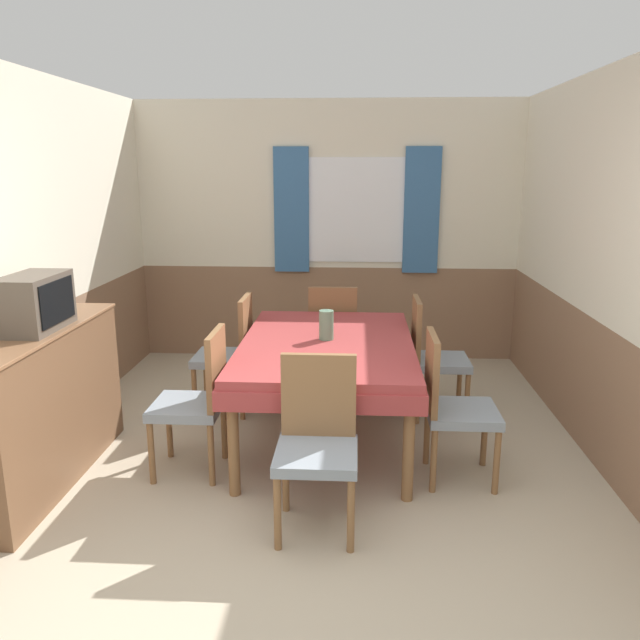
{
  "coord_description": "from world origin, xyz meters",
  "views": [
    {
      "loc": [
        0.3,
        -2.37,
        1.95
      ],
      "look_at": [
        0.05,
        1.88,
        0.91
      ],
      "focal_mm": 35.0,
      "sensor_mm": 36.0,
      "label": 1
    }
  ],
  "objects_px": {
    "chair_right_near": "(451,403)",
    "chair_right_far": "(432,353)",
    "chair_left_near": "(198,397)",
    "chair_left_far": "(231,350)",
    "sideboard": "(37,406)",
    "vase": "(326,325)",
    "chair_head_window": "(333,333)",
    "tv": "(35,302)",
    "chair_head_near": "(317,438)",
    "dining_table": "(327,354)"
  },
  "relations": [
    {
      "from": "vase",
      "to": "chair_left_near",
      "type": "bearing_deg",
      "value": -144.62
    },
    {
      "from": "chair_head_window",
      "to": "sideboard",
      "type": "bearing_deg",
      "value": -134.41
    },
    {
      "from": "tv",
      "to": "chair_right_near",
      "type": "bearing_deg",
      "value": 3.32
    },
    {
      "from": "chair_head_window",
      "to": "chair_head_near",
      "type": "distance_m",
      "value": 2.22
    },
    {
      "from": "dining_table",
      "to": "chair_left_far",
      "type": "xyz_separation_m",
      "value": [
        -0.81,
        0.53,
        -0.14
      ]
    },
    {
      "from": "tv",
      "to": "chair_right_far",
      "type": "bearing_deg",
      "value": 25.44
    },
    {
      "from": "chair_head_near",
      "to": "vase",
      "type": "distance_m",
      "value": 1.2
    },
    {
      "from": "dining_table",
      "to": "chair_head_window",
      "type": "relative_size",
      "value": 1.93
    },
    {
      "from": "dining_table",
      "to": "sideboard",
      "type": "height_order",
      "value": "sideboard"
    },
    {
      "from": "chair_left_far",
      "to": "chair_left_near",
      "type": "bearing_deg",
      "value": -180.0
    },
    {
      "from": "chair_right_far",
      "to": "chair_right_near",
      "type": "bearing_deg",
      "value": 0.0
    },
    {
      "from": "dining_table",
      "to": "chair_right_far",
      "type": "distance_m",
      "value": 0.98
    },
    {
      "from": "chair_right_near",
      "to": "chair_right_far",
      "type": "bearing_deg",
      "value": -180.0
    },
    {
      "from": "dining_table",
      "to": "tv",
      "type": "relative_size",
      "value": 3.64
    },
    {
      "from": "chair_left_far",
      "to": "chair_head_window",
      "type": "height_order",
      "value": "same"
    },
    {
      "from": "dining_table",
      "to": "chair_right_near",
      "type": "height_order",
      "value": "chair_right_near"
    },
    {
      "from": "chair_left_near",
      "to": "sideboard",
      "type": "bearing_deg",
      "value": 100.27
    },
    {
      "from": "chair_right_far",
      "to": "vase",
      "type": "xyz_separation_m",
      "value": [
        -0.81,
        -0.5,
        0.35
      ]
    },
    {
      "from": "chair_right_far",
      "to": "chair_head_window",
      "type": "relative_size",
      "value": 1.0
    },
    {
      "from": "dining_table",
      "to": "chair_right_far",
      "type": "xyz_separation_m",
      "value": [
        0.81,
        0.53,
        -0.14
      ]
    },
    {
      "from": "dining_table",
      "to": "vase",
      "type": "bearing_deg",
      "value": 102.56
    },
    {
      "from": "tv",
      "to": "vase",
      "type": "height_order",
      "value": "tv"
    },
    {
      "from": "chair_right_far",
      "to": "tv",
      "type": "xyz_separation_m",
      "value": [
        -2.54,
        -1.21,
        0.64
      ]
    },
    {
      "from": "vase",
      "to": "sideboard",
      "type": "bearing_deg",
      "value": -157.23
    },
    {
      "from": "chair_left_near",
      "to": "vase",
      "type": "distance_m",
      "value": 1.04
    },
    {
      "from": "chair_right_far",
      "to": "chair_right_near",
      "type": "height_order",
      "value": "same"
    },
    {
      "from": "chair_right_near",
      "to": "chair_head_near",
      "type": "height_order",
      "value": "same"
    },
    {
      "from": "dining_table",
      "to": "chair_head_near",
      "type": "distance_m",
      "value": 1.12
    },
    {
      "from": "sideboard",
      "to": "vase",
      "type": "height_order",
      "value": "sideboard"
    },
    {
      "from": "chair_left_near",
      "to": "chair_head_window",
      "type": "bearing_deg",
      "value": -26.18
    },
    {
      "from": "chair_left_far",
      "to": "sideboard",
      "type": "relative_size",
      "value": 0.6
    },
    {
      "from": "sideboard",
      "to": "tv",
      "type": "distance_m",
      "value": 0.66
    },
    {
      "from": "chair_left_far",
      "to": "chair_head_near",
      "type": "height_order",
      "value": "same"
    },
    {
      "from": "chair_left_near",
      "to": "chair_left_far",
      "type": "distance_m",
      "value": 1.06
    },
    {
      "from": "sideboard",
      "to": "chair_right_far",
      "type": "bearing_deg",
      "value": 25.6
    },
    {
      "from": "dining_table",
      "to": "chair_left_far",
      "type": "bearing_deg",
      "value": 146.62
    },
    {
      "from": "chair_head_near",
      "to": "chair_head_window",
      "type": "bearing_deg",
      "value": -90.0
    },
    {
      "from": "chair_right_near",
      "to": "vase",
      "type": "bearing_deg",
      "value": -124.85
    },
    {
      "from": "chair_right_near",
      "to": "chair_head_window",
      "type": "xyz_separation_m",
      "value": [
        -0.81,
        1.64,
        0.0
      ]
    },
    {
      "from": "dining_table",
      "to": "tv",
      "type": "distance_m",
      "value": 1.93
    },
    {
      "from": "tv",
      "to": "sideboard",
      "type": "bearing_deg",
      "value": -145.16
    },
    {
      "from": "chair_head_window",
      "to": "vase",
      "type": "distance_m",
      "value": 1.13
    },
    {
      "from": "chair_right_near",
      "to": "tv",
      "type": "relative_size",
      "value": 1.89
    },
    {
      "from": "chair_head_near",
      "to": "vase",
      "type": "relative_size",
      "value": 4.54
    },
    {
      "from": "chair_right_near",
      "to": "sideboard",
      "type": "xyz_separation_m",
      "value": [
        -2.58,
        -0.18,
        -0.01
      ]
    },
    {
      "from": "chair_left_near",
      "to": "sideboard",
      "type": "xyz_separation_m",
      "value": [
        -0.97,
        -0.18,
        -0.01
      ]
    },
    {
      "from": "dining_table",
      "to": "chair_right_near",
      "type": "bearing_deg",
      "value": -33.38
    },
    {
      "from": "chair_head_window",
      "to": "sideboard",
      "type": "distance_m",
      "value": 2.54
    },
    {
      "from": "dining_table",
      "to": "chair_left_near",
      "type": "xyz_separation_m",
      "value": [
        -0.81,
        -0.53,
        -0.14
      ]
    },
    {
      "from": "chair_right_far",
      "to": "chair_head_near",
      "type": "relative_size",
      "value": 1.0
    }
  ]
}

